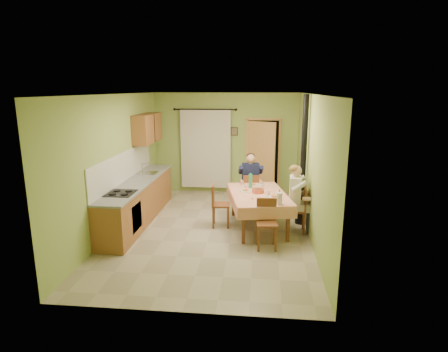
# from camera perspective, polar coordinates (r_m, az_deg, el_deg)

# --- Properties ---
(floor) EXTENTS (4.00, 6.00, 0.01)m
(floor) POSITION_cam_1_polar(r_m,az_deg,el_deg) (7.98, -1.88, -8.19)
(floor) COLOR tan
(floor) RESTS_ON ground
(room_shell) EXTENTS (4.04, 6.04, 2.82)m
(room_shell) POSITION_cam_1_polar(r_m,az_deg,el_deg) (7.51, -1.98, 4.85)
(room_shell) COLOR #9CB75E
(room_shell) RESTS_ON ground
(kitchen_run) EXTENTS (0.64, 3.64, 1.56)m
(kitchen_run) POSITION_cam_1_polar(r_m,az_deg,el_deg) (8.57, -12.95, -3.60)
(kitchen_run) COLOR brown
(kitchen_run) RESTS_ON ground
(upper_cabinets) EXTENTS (0.35, 1.40, 0.70)m
(upper_cabinets) POSITION_cam_1_polar(r_m,az_deg,el_deg) (9.54, -11.58, 7.17)
(upper_cabinets) COLOR brown
(upper_cabinets) RESTS_ON room_shell
(curtain) EXTENTS (1.70, 0.07, 2.22)m
(curtain) POSITION_cam_1_polar(r_m,az_deg,el_deg) (10.51, -2.82, 4.18)
(curtain) COLOR black
(curtain) RESTS_ON ground
(doorway) EXTENTS (0.96, 0.42, 2.15)m
(doorway) POSITION_cam_1_polar(r_m,az_deg,el_deg) (10.41, 5.81, 2.86)
(doorway) COLOR black
(doorway) RESTS_ON ground
(dining_table) EXTENTS (1.49, 2.09, 0.76)m
(dining_table) POSITION_cam_1_polar(r_m,az_deg,el_deg) (8.01, 5.22, -5.25)
(dining_table) COLOR #EA977A
(dining_table) RESTS_ON ground
(tableware) EXTENTS (0.86, 1.57, 0.33)m
(tableware) POSITION_cam_1_polar(r_m,az_deg,el_deg) (7.81, 5.64, -2.41)
(tableware) COLOR white
(tableware) RESTS_ON dining_table
(chair_far) EXTENTS (0.43, 0.43, 0.94)m
(chair_far) POSITION_cam_1_polar(r_m,az_deg,el_deg) (9.04, 4.03, -3.67)
(chair_far) COLOR brown
(chair_far) RESTS_ON ground
(chair_near) EXTENTS (0.40, 0.40, 0.92)m
(chair_near) POSITION_cam_1_polar(r_m,az_deg,el_deg) (7.07, 6.50, -8.65)
(chair_near) COLOR brown
(chair_near) RESTS_ON ground
(chair_right) EXTENTS (0.42, 0.42, 0.95)m
(chair_right) POSITION_cam_1_polar(r_m,az_deg,el_deg) (7.91, 10.93, -6.39)
(chair_right) COLOR brown
(chair_right) RESTS_ON ground
(chair_left) EXTENTS (0.40, 0.40, 0.92)m
(chair_left) POSITION_cam_1_polar(r_m,az_deg,el_deg) (8.09, -0.58, -5.70)
(chair_left) COLOR brown
(chair_left) RESTS_ON ground
(man_far) EXTENTS (0.61, 0.50, 1.39)m
(man_far) POSITION_cam_1_polar(r_m,az_deg,el_deg) (8.90, 4.08, -0.01)
(man_far) COLOR #141938
(man_far) RESTS_ON chair_far
(man_right) EXTENTS (0.47, 0.59, 1.39)m
(man_right) POSITION_cam_1_polar(r_m,az_deg,el_deg) (7.73, 11.02, -2.27)
(man_right) COLOR beige
(man_right) RESTS_ON chair_right
(stove_flue) EXTENTS (0.24, 0.24, 2.80)m
(stove_flue) POSITION_cam_1_polar(r_m,az_deg,el_deg) (8.23, 11.86, -0.32)
(stove_flue) COLOR black
(stove_flue) RESTS_ON ground
(picture_back) EXTENTS (0.19, 0.03, 0.23)m
(picture_back) POSITION_cam_1_polar(r_m,az_deg,el_deg) (10.42, 1.59, 6.82)
(picture_back) COLOR black
(picture_back) RESTS_ON room_shell
(picture_right) EXTENTS (0.03, 0.31, 0.21)m
(picture_right) POSITION_cam_1_polar(r_m,az_deg,el_deg) (8.68, 12.18, 5.90)
(picture_right) COLOR brown
(picture_right) RESTS_ON room_shell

